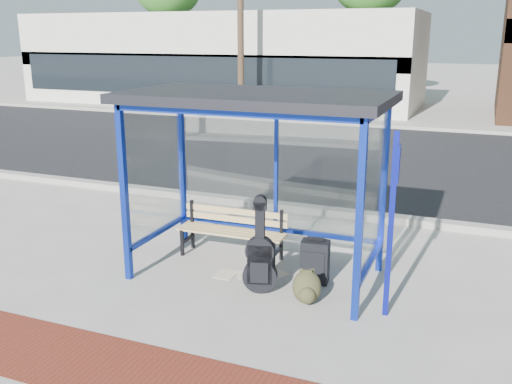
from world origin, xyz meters
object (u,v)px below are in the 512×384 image
at_px(guitar_bag, 260,260).
at_px(suitcase, 315,262).
at_px(backpack, 307,288).
at_px(bench, 232,229).

distance_m(guitar_bag, suitcase, 0.78).
distance_m(suitcase, backpack, 0.62).
height_order(bench, guitar_bag, guitar_bag).
bearing_deg(bench, backpack, -37.28).
bearing_deg(guitar_bag, backpack, -21.70).
xyz_separation_m(bench, backpack, (1.43, -1.03, -0.23)).
relative_size(bench, backpack, 3.86).
distance_m(bench, backpack, 1.78).
bearing_deg(bench, guitar_bag, -51.47).
bearing_deg(backpack, guitar_bag, 153.22).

